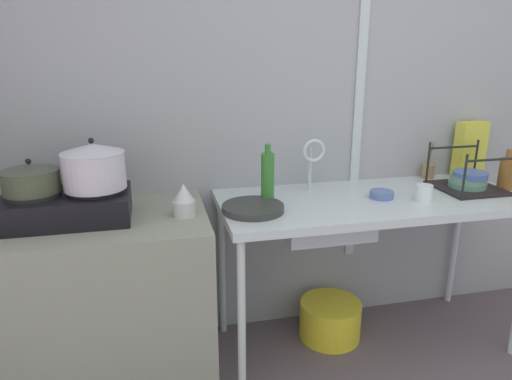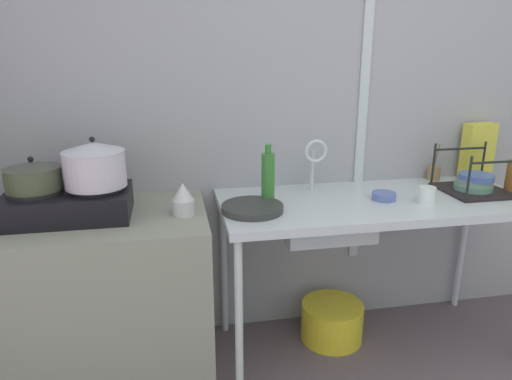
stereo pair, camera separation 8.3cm
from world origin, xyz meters
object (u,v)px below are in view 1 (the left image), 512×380
(cup_by_rack, at_px, (424,193))
(percolator, at_px, (184,200))
(cereal_box, at_px, (470,149))
(utensil_jar, at_px, (428,171))
(frying_pan, at_px, (253,208))
(pot_on_left_burner, at_px, (31,178))
(bottle_by_sink, at_px, (268,177))
(small_bowl_on_drainboard, at_px, (382,194))
(pot_on_right_burner, at_px, (94,166))
(sink_basin, at_px, (324,217))
(faucet, at_px, (313,156))
(bottle_by_rack, at_px, (507,173))
(stove, at_px, (67,206))
(dish_rack, at_px, (468,181))
(bucket_on_floor, at_px, (330,319))

(cup_by_rack, bearing_deg, percolator, 177.37)
(cereal_box, distance_m, utensil_jar, 0.28)
(frying_pan, relative_size, cereal_box, 0.90)
(utensil_jar, bearing_deg, cereal_box, -0.80)
(pot_on_left_burner, height_order, bottle_by_sink, bottle_by_sink)
(cereal_box, bearing_deg, small_bowl_on_drainboard, -165.56)
(pot_on_left_burner, height_order, pot_on_right_burner, pot_on_right_burner)
(sink_basin, xyz_separation_m, small_bowl_on_drainboard, (0.29, -0.02, 0.10))
(pot_on_right_burner, relative_size, bottle_by_sink, 0.93)
(percolator, xyz_separation_m, frying_pan, (0.31, -0.01, -0.06))
(sink_basin, xyz_separation_m, faucet, (-0.01, 0.15, 0.27))
(faucet, bearing_deg, pot_on_left_burner, -173.21)
(cereal_box, bearing_deg, bottle_by_rack, -92.66)
(bottle_by_sink, distance_m, cereal_box, 1.26)
(frying_pan, bearing_deg, faucet, 31.38)
(frying_pan, distance_m, utensil_jar, 1.14)
(stove, xyz_separation_m, dish_rack, (1.97, 0.02, -0.02))
(faucet, xyz_separation_m, bottle_by_sink, (-0.26, -0.11, -0.07))
(pot_on_right_burner, height_order, bottle_by_rack, pot_on_right_burner)
(small_bowl_on_drainboard, height_order, bucket_on_floor, small_bowl_on_drainboard)
(percolator, bearing_deg, utensil_jar, 12.50)
(dish_rack, xyz_separation_m, cereal_box, (0.17, 0.23, 0.11))
(pot_on_left_burner, bearing_deg, frying_pan, -4.09)
(pot_on_right_burner, bearing_deg, dish_rack, 0.57)
(pot_on_right_burner, bearing_deg, cereal_box, 7.17)
(utensil_jar, bearing_deg, pot_on_left_burner, -172.73)
(faucet, relative_size, cup_by_rack, 3.48)
(frying_pan, xyz_separation_m, bottle_by_sink, (0.10, 0.11, 0.11))
(pot_on_left_burner, bearing_deg, cereal_box, 6.38)
(stove, relative_size, frying_pan, 1.85)
(cereal_box, distance_m, bucket_on_floor, 1.25)
(dish_rack, xyz_separation_m, cup_by_rack, (-0.34, -0.12, -0.00))
(pot_on_left_burner, xyz_separation_m, frying_pan, (0.92, -0.07, -0.18))
(pot_on_right_burner, bearing_deg, frying_pan, -5.60)
(stove, distance_m, frying_pan, 0.80)
(bottle_by_sink, height_order, utensil_jar, bottle_by_sink)
(utensil_jar, distance_m, bucket_on_floor, 1.00)
(frying_pan, bearing_deg, stove, 175.27)
(stove, bearing_deg, cereal_box, 6.75)
(bottle_by_rack, distance_m, bucket_on_floor, 1.21)
(faucet, relative_size, cereal_box, 0.89)
(cup_by_rack, xyz_separation_m, bucket_on_floor, (-0.37, 0.19, -0.76))
(pot_on_right_burner, relative_size, dish_rack, 0.81)
(cup_by_rack, xyz_separation_m, bottle_by_sink, (-0.74, 0.15, 0.08))
(bottle_by_rack, bearing_deg, cereal_box, 94.68)
(bottle_by_sink, bearing_deg, pot_on_right_burner, -176.74)
(pot_on_left_burner, height_order, dish_rack, pot_on_left_burner)
(pot_on_left_burner, height_order, frying_pan, pot_on_left_burner)
(cup_by_rack, bearing_deg, bottle_by_rack, 8.69)
(pot_on_left_burner, xyz_separation_m, sink_basin, (1.29, -0.00, -0.28))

